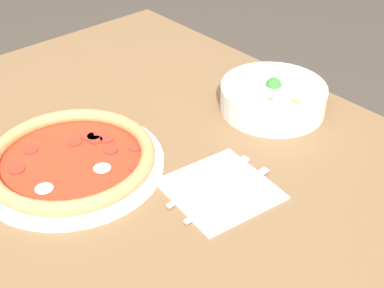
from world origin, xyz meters
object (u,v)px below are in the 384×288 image
pizza (71,160)px  knife (225,196)px  bowl (273,96)px  fork (209,181)px

pizza → knife: pizza is taller
bowl → knife: (0.14, -0.28, -0.03)m
fork → knife: 0.05m
bowl → fork: bearing=-71.3°
bowl → fork: size_ratio=1.14×
fork → pizza: bearing=126.0°
fork → knife: same height
pizza → bowl: (0.11, 0.43, 0.02)m
bowl → fork: 0.29m
knife → pizza: bearing=119.2°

